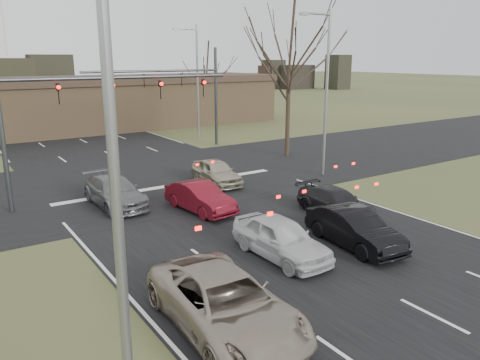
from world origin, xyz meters
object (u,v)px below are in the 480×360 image
object	(u,v)px
car_silver_suv	(225,303)
car_white_sedan	(281,238)
mast_arm_far	(185,86)
car_red_ahead	(200,197)
building	(81,104)
streetlight_left	(125,165)
streetlight_right_far	(196,76)
mast_arm_near	(72,102)
streetlight_right_near	(325,85)
car_black_hatch	(354,228)
car_grey_ahead	(115,192)
car_charcoal_sedan	(336,202)
car_silver_ahead	(216,172)

from	to	relation	value
car_silver_suv	car_white_sedan	distance (m)	5.18
mast_arm_far	car_red_ahead	bearing A→B (deg)	-115.40
building	car_silver_suv	world-z (taller)	building
streetlight_left	streetlight_right_far	distance (m)	35.92
mast_arm_far	streetlight_right_far	bearing A→B (deg)	51.89
building	streetlight_right_far	size ratio (longest dim) A/B	4.24
mast_arm_near	streetlight_right_far	size ratio (longest dim) A/B	1.21
streetlight_right_near	car_red_ahead	xyz separation A→B (m)	(-9.72, -1.92, -4.89)
mast_arm_near	car_silver_suv	bearing A→B (deg)	-90.31
mast_arm_near	car_black_hatch	world-z (taller)	mast_arm_near
car_black_hatch	car_grey_ahead	size ratio (longest dim) A/B	0.90
streetlight_left	car_white_sedan	bearing A→B (deg)	36.25
mast_arm_near	car_red_ahead	xyz separation A→B (m)	(4.33, -4.92, -4.38)
streetlight_right_near	car_black_hatch	world-z (taller)	streetlight_right_near
car_white_sedan	building	bearing A→B (deg)	84.78
car_charcoal_sedan	car_red_ahead	bearing A→B (deg)	141.12
car_red_ahead	car_silver_ahead	distance (m)	5.07
streetlight_left	streetlight_right_far	xyz separation A→B (m)	(18.14, 31.00, 0.00)
mast_arm_near	streetlight_right_far	xyz separation A→B (m)	(14.55, 14.00, 0.51)
mast_arm_far	streetlight_left	world-z (taller)	streetlight_left
mast_arm_far	streetlight_right_near	bearing A→B (deg)	-78.53
car_white_sedan	car_silver_ahead	size ratio (longest dim) A/B	1.05
mast_arm_far	car_grey_ahead	bearing A→B (deg)	-130.91
mast_arm_far	car_charcoal_sedan	world-z (taller)	mast_arm_far
streetlight_left	car_silver_suv	xyz separation A→B (m)	(3.51, 2.76, -4.79)
mast_arm_near	building	bearing A→B (deg)	73.87
streetlight_right_near	car_charcoal_sedan	xyz separation A→B (m)	(-4.68, -5.97, -4.96)
car_red_ahead	building	bearing A→B (deg)	78.33
car_white_sedan	car_silver_ahead	world-z (taller)	car_white_sedan
car_white_sedan	mast_arm_far	bearing A→B (deg)	70.83
car_silver_suv	car_charcoal_sedan	world-z (taller)	car_silver_suv
streetlight_left	streetlight_right_far	bearing A→B (deg)	59.66
building	mast_arm_near	bearing A→B (deg)	-106.13
car_silver_suv	car_white_sedan	world-z (taller)	car_silver_suv
streetlight_left	car_silver_suv	size ratio (longest dim) A/B	1.75
car_grey_ahead	building	bearing A→B (deg)	76.33
building	mast_arm_near	world-z (taller)	mast_arm_near
streetlight_right_far	car_grey_ahead	xyz separation A→B (m)	(-13.32, -15.75, -4.87)
streetlight_left	car_black_hatch	size ratio (longest dim) A/B	2.24
car_red_ahead	car_grey_ahead	bearing A→B (deg)	128.30
streetlight_left	car_white_sedan	xyz separation A→B (m)	(7.78, 5.71, -4.83)
mast_arm_near	car_silver_ahead	distance (m)	8.81
car_black_hatch	car_red_ahead	world-z (taller)	car_black_hatch
mast_arm_far	building	bearing A→B (deg)	105.58
streetlight_left	mast_arm_far	bearing A→B (deg)	60.94
car_grey_ahead	car_red_ahead	bearing A→B (deg)	-46.58
car_black_hatch	car_red_ahead	size ratio (longest dim) A/B	1.06
mast_arm_near	mast_arm_far	distance (m)	15.17
car_white_sedan	car_black_hatch	size ratio (longest dim) A/B	0.99
streetlight_left	car_red_ahead	world-z (taller)	streetlight_left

